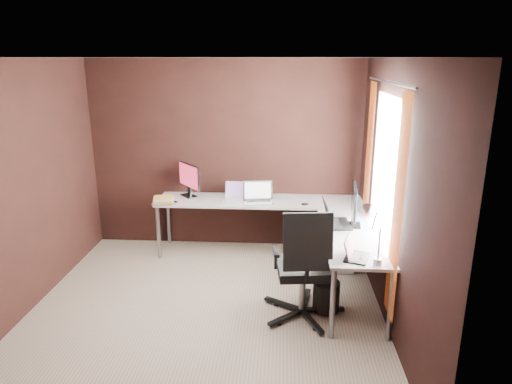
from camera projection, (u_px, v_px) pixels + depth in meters
The scene contains 15 objects.
room at pixel (238, 190), 4.38m from camera, with size 3.60×3.60×2.50m.
desk at pixel (288, 216), 5.45m from camera, with size 2.65×2.25×0.73m.
drawer_pedestal at pixel (335, 243), 5.63m from camera, with size 0.42×0.50×0.60m, color white.
monitor_left at pixel (189, 178), 6.00m from camera, with size 0.34×0.40×0.44m.
monitor_right at pixel (354, 203), 4.92m from camera, with size 0.15×0.55×0.45m.
laptop_white at pixel (237, 195), 5.93m from camera, with size 0.33×0.25×0.22m.
laptop_silver at pixel (258, 197), 5.82m from camera, with size 0.41×0.32×0.25m.
laptop_black_big at pixel (333, 220), 5.02m from camera, with size 0.31×0.42×0.27m.
laptop_black_small at pixel (354, 253), 4.19m from camera, with size 0.28×0.33×0.19m.
book_stack at pixel (164, 200), 5.77m from camera, with size 0.29×0.25×0.09m.
mouse_left at pixel (175, 202), 5.77m from camera, with size 0.09×0.06×0.03m, color black.
mouse_corner at pixel (305, 204), 5.68m from camera, with size 0.09×0.06×0.04m, color black.
desk_lamp at pixel (372, 226), 4.03m from camera, with size 0.18×0.21×0.54m.
office_chair at pixel (303, 286), 4.49m from camera, with size 0.65×0.65×1.16m.
wastebasket at pixel (326, 296), 4.66m from camera, with size 0.27×0.27×0.31m, color black.
Camera 1 is at (0.77, -4.12, 2.50)m, focal length 32.00 mm.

